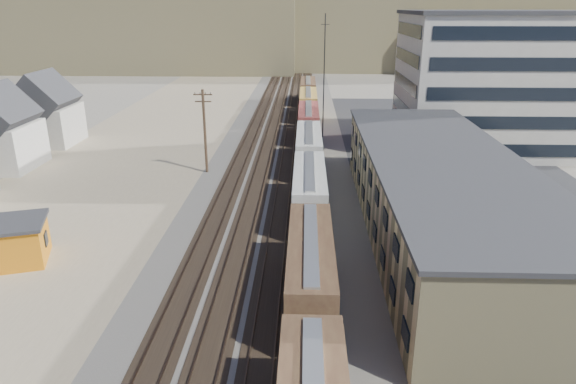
{
  "coord_description": "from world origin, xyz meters",
  "views": [
    {
      "loc": [
        3.35,
        -16.83,
        19.05
      ],
      "look_at": [
        1.83,
        27.16,
        3.0
      ],
      "focal_mm": 32.0,
      "sensor_mm": 36.0,
      "label": 1
    }
  ],
  "objects_px": {
    "freight_train": "(309,165)",
    "parked_car_blue": "(473,155)",
    "maintenance_shed": "(23,241)",
    "utility_pole_north": "(205,130)"
  },
  "relations": [
    {
      "from": "utility_pole_north",
      "to": "maintenance_shed",
      "type": "bearing_deg",
      "value": -113.53
    },
    {
      "from": "freight_train",
      "to": "parked_car_blue",
      "type": "relative_size",
      "value": 19.83
    },
    {
      "from": "freight_train",
      "to": "maintenance_shed",
      "type": "bearing_deg",
      "value": -141.88
    },
    {
      "from": "freight_train",
      "to": "utility_pole_north",
      "type": "xyz_separation_m",
      "value": [
        -12.3,
        5.64,
        2.5
      ]
    },
    {
      "from": "utility_pole_north",
      "to": "parked_car_blue",
      "type": "distance_m",
      "value": 34.3
    },
    {
      "from": "maintenance_shed",
      "to": "parked_car_blue",
      "type": "bearing_deg",
      "value": 33.52
    },
    {
      "from": "utility_pole_north",
      "to": "maintenance_shed",
      "type": "xyz_separation_m",
      "value": [
        -10.12,
        -23.24,
        -3.54
      ]
    },
    {
      "from": "freight_train",
      "to": "parked_car_blue",
      "type": "bearing_deg",
      "value": 28.06
    },
    {
      "from": "freight_train",
      "to": "maintenance_shed",
      "type": "relative_size",
      "value": 21.42
    },
    {
      "from": "utility_pole_north",
      "to": "parked_car_blue",
      "type": "bearing_deg",
      "value": 9.6
    }
  ]
}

